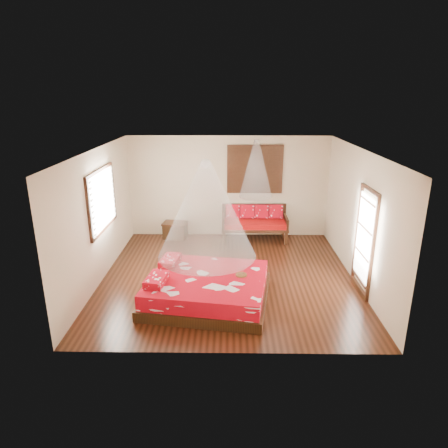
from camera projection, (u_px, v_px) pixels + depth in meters
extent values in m
cube|color=black|center=(228.00, 277.00, 8.89)|extent=(5.50, 5.50, 0.02)
cube|color=white|center=(228.00, 149.00, 8.00)|extent=(5.50, 5.50, 0.02)
cube|color=beige|center=(99.00, 216.00, 8.48)|extent=(0.02, 5.50, 2.80)
cube|color=beige|center=(359.00, 217.00, 8.40)|extent=(0.02, 5.50, 2.80)
cube|color=beige|center=(229.00, 187.00, 11.06)|extent=(5.50, 0.02, 2.80)
cube|color=beige|center=(227.00, 272.00, 5.82)|extent=(5.50, 0.02, 2.80)
cube|color=black|center=(208.00, 295.00, 7.85)|extent=(2.58, 2.40, 0.20)
cube|color=#B00516|center=(208.00, 284.00, 7.77)|extent=(2.47, 2.29, 0.30)
cube|color=#B00516|center=(156.00, 280.00, 7.43)|extent=(0.42, 0.65, 0.15)
cube|color=#B00516|center=(170.00, 261.00, 8.25)|extent=(0.42, 0.65, 0.15)
cube|color=black|center=(224.00, 237.00, 10.68)|extent=(0.08, 0.08, 0.42)
cube|color=black|center=(286.00, 237.00, 10.66)|extent=(0.08, 0.08, 0.42)
cube|color=black|center=(224.00, 229.00, 11.32)|extent=(0.08, 0.08, 0.42)
cube|color=black|center=(283.00, 229.00, 11.30)|extent=(0.08, 0.08, 0.42)
cube|color=black|center=(254.00, 227.00, 10.94)|extent=(1.78, 0.79, 0.08)
cube|color=#95050A|center=(255.00, 223.00, 10.90)|extent=(1.72, 0.73, 0.14)
cube|color=black|center=(254.00, 213.00, 11.18)|extent=(1.78, 0.06, 0.55)
cube|color=black|center=(223.00, 221.00, 10.90)|extent=(0.06, 0.79, 0.30)
cube|color=black|center=(286.00, 222.00, 10.87)|extent=(0.06, 0.79, 0.30)
cube|color=#B00516|center=(233.00, 212.00, 11.05)|extent=(0.38, 0.20, 0.39)
cube|color=#B00516|center=(247.00, 212.00, 11.05)|extent=(0.38, 0.20, 0.39)
cube|color=#B00516|center=(261.00, 212.00, 11.04)|extent=(0.38, 0.20, 0.39)
cube|color=#B00516|center=(276.00, 212.00, 11.04)|extent=(0.38, 0.20, 0.39)
cube|color=black|center=(175.00, 231.00, 11.16)|extent=(0.67, 0.52, 0.40)
cube|color=black|center=(175.00, 223.00, 11.09)|extent=(0.72, 0.57, 0.05)
cube|color=black|center=(255.00, 169.00, 10.86)|extent=(1.52, 0.06, 1.32)
cube|color=black|center=(255.00, 169.00, 10.85)|extent=(1.35, 0.04, 1.10)
cube|color=black|center=(102.00, 200.00, 8.57)|extent=(0.08, 1.74, 1.34)
cube|color=silver|center=(104.00, 200.00, 8.57)|extent=(0.04, 1.54, 1.10)
cube|color=black|center=(364.00, 243.00, 7.95)|extent=(0.08, 1.02, 2.16)
cube|color=white|center=(364.00, 238.00, 7.91)|extent=(0.03, 0.82, 1.70)
cylinder|color=brown|center=(241.00, 275.00, 7.78)|extent=(0.22, 0.22, 0.03)
cone|color=white|center=(206.00, 210.00, 7.30)|extent=(1.85, 1.85, 1.80)
cone|color=white|center=(256.00, 169.00, 10.38)|extent=(0.88, 0.88, 1.50)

